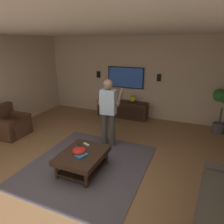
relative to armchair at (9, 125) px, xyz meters
name	(u,v)px	position (x,y,z in m)	size (l,w,h in m)	color
ground_plane	(73,175)	(-0.87, -2.62, -0.28)	(8.95, 8.95, 0.00)	olive
wall_back_tv	(134,77)	(2.91, -2.62, 1.05)	(0.10, 6.46, 2.65)	#C6B299
ceiling_slab	(62,23)	(-0.87, -2.62, 2.42)	(7.66, 6.46, 0.10)	white
area_rug	(88,165)	(-0.45, -2.71, -0.27)	(2.60, 2.32, 0.01)	#514C56
armchair	(9,125)	(0.00, 0.00, 0.00)	(0.83, 0.84, 0.82)	#472D1E
coffee_table	(83,157)	(-0.65, -2.71, 0.02)	(1.00, 0.80, 0.40)	#332116
media_console	(123,109)	(2.58, -2.35, 0.00)	(0.45, 1.70, 0.55)	#332116
tv	(126,78)	(2.82, -2.35, 1.04)	(0.05, 1.24, 0.70)	black
person_standing	(109,109)	(0.56, -2.73, 0.65)	(0.56, 0.57, 1.64)	#3F3F3F
potted_plant_tall	(222,103)	(2.42, -5.28, 0.60)	(0.55, 0.54, 1.26)	#4C4C51
bowl	(79,151)	(-0.69, -2.67, 0.18)	(0.26, 0.26, 0.12)	red
remote_white	(86,144)	(-0.33, -2.62, 0.13)	(0.15, 0.04, 0.02)	white
remote_black	(79,145)	(-0.42, -2.50, 0.13)	(0.15, 0.04, 0.02)	black
book	(81,155)	(-0.76, -2.76, 0.14)	(0.22, 0.16, 0.04)	teal
vase_round	(133,99)	(2.63, -2.69, 0.38)	(0.22, 0.22, 0.22)	gold
wall_speaker_left	(159,78)	(2.83, -3.46, 1.10)	(0.06, 0.12, 0.22)	black
wall_speaker_right	(98,74)	(2.83, -1.33, 1.08)	(0.06, 0.12, 0.22)	black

